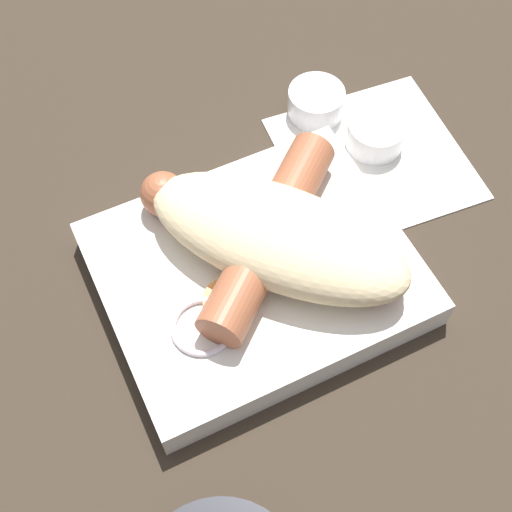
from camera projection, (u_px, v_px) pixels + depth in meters
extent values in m
plane|color=#33281E|center=(256.00, 283.00, 0.51)|extent=(3.00, 3.00, 0.00)
cube|color=silver|center=(256.00, 273.00, 0.50)|extent=(0.21, 0.17, 0.03)
ellipsoid|color=beige|center=(277.00, 235.00, 0.47)|extent=(0.18, 0.19, 0.05)
cylinder|color=#9E5638|center=(270.00, 234.00, 0.48)|extent=(0.14, 0.13, 0.03)
sphere|color=#9E5638|center=(163.00, 194.00, 0.49)|extent=(0.03, 0.03, 0.03)
sphere|color=#9E5638|center=(384.00, 277.00, 0.46)|extent=(0.03, 0.03, 0.03)
cylinder|color=#F99E4C|center=(228.00, 324.00, 0.46)|extent=(0.03, 0.03, 0.00)
cylinder|color=#F99E4C|center=(226.00, 300.00, 0.47)|extent=(0.03, 0.03, 0.00)
torus|color=silver|center=(203.00, 326.00, 0.46)|extent=(0.04, 0.04, 0.00)
cube|color=white|center=(374.00, 158.00, 0.56)|extent=(0.15, 0.15, 0.00)
cylinder|color=white|center=(375.00, 135.00, 0.56)|extent=(0.05, 0.05, 0.02)
cylinder|color=gold|center=(374.00, 141.00, 0.57)|extent=(0.04, 0.04, 0.01)
cylinder|color=white|center=(316.00, 103.00, 0.58)|extent=(0.05, 0.05, 0.02)
cylinder|color=gold|center=(315.00, 109.00, 0.58)|extent=(0.04, 0.04, 0.01)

